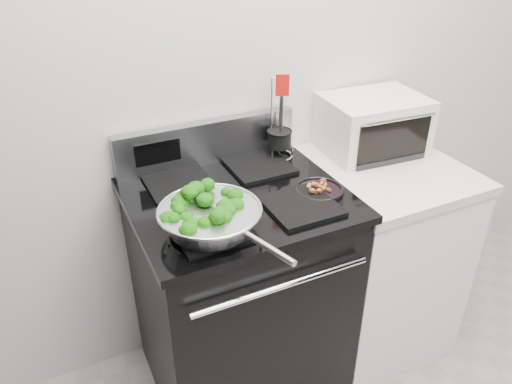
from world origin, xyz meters
TOP-DOWN VIEW (x-y plane):
  - back_wall at (0.00, 1.75)m, footprint 4.00×0.02m
  - gas_range at (-0.30, 1.41)m, footprint 0.79×0.69m
  - counter at (0.39, 1.41)m, footprint 0.62×0.68m
  - skillet at (-0.47, 1.24)m, footprint 0.34×0.53m
  - broccoli_pile at (-0.47, 1.24)m, footprint 0.27×0.27m
  - bacon_plate at (-0.01, 1.31)m, footprint 0.18×0.18m
  - utensil_holder at (-0.01, 1.63)m, footprint 0.12×0.12m
  - toaster_oven at (0.42, 1.57)m, footprint 0.45×0.35m

SIDE VIEW (x-z plane):
  - counter at x=0.39m, z-range 0.00..0.92m
  - gas_range at x=-0.30m, z-range -0.08..1.05m
  - bacon_plate at x=-0.01m, z-range 0.95..0.99m
  - skillet at x=-0.47m, z-range 0.97..1.04m
  - utensil_holder at x=-0.01m, z-range 0.83..1.20m
  - broccoli_pile at x=-0.47m, z-range 0.98..1.07m
  - toaster_oven at x=0.42m, z-range 0.92..1.16m
  - back_wall at x=0.00m, z-range 0.00..2.70m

